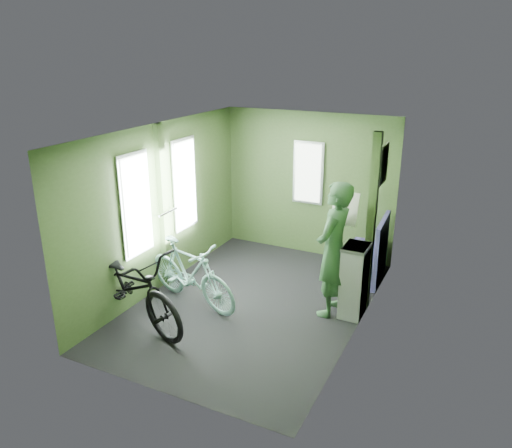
{
  "coord_description": "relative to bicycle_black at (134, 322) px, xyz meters",
  "views": [
    {
      "loc": [
        2.63,
        -5.27,
        3.25
      ],
      "look_at": [
        0.0,
        0.1,
        1.1
      ],
      "focal_mm": 35.0,
      "sensor_mm": 36.0,
      "label": 1
    }
  ],
  "objects": [
    {
      "name": "room",
      "position": [
        1.08,
        1.1,
        1.44
      ],
      "size": [
        4.0,
        4.02,
        2.31
      ],
      "color": "black",
      "rests_on": "ground"
    },
    {
      "name": "bicycle_black",
      "position": [
        0.0,
        0.0,
        0.0
      ],
      "size": [
        2.11,
        1.36,
        1.1
      ],
      "primitive_type": "imported",
      "rotation": [
        0.0,
        -0.12,
        1.26
      ],
      "color": "black",
      "rests_on": "ground"
    },
    {
      "name": "bicycle_mint",
      "position": [
        0.4,
        0.68,
        0.0
      ],
      "size": [
        1.65,
        0.96,
        0.99
      ],
      "primitive_type": "imported",
      "rotation": [
        0.0,
        -0.15,
        1.31
      ],
      "color": "#85C2BC",
      "rests_on": "ground"
    },
    {
      "name": "passenger",
      "position": [
        2.11,
        1.32,
        0.87
      ],
      "size": [
        0.48,
        0.71,
        1.74
      ],
      "rotation": [
        0.0,
        0.0,
        -1.67
      ],
      "color": "#2C5030",
      "rests_on": "ground"
    },
    {
      "name": "waste_box",
      "position": [
        2.38,
        1.38,
        0.48
      ],
      "size": [
        0.28,
        0.39,
        0.95
      ],
      "primitive_type": "cube",
      "color": "gray",
      "rests_on": "ground"
    },
    {
      "name": "bench_seat",
      "position": [
        2.27,
        2.51,
        0.28
      ],
      "size": [
        0.55,
        0.92,
        0.94
      ],
      "rotation": [
        0.0,
        0.0,
        0.06
      ],
      "color": "navy",
      "rests_on": "ground"
    }
  ]
}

